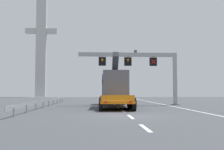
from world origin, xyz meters
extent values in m
plane|color=#424449|center=(0.00, 0.00, 0.00)|extent=(112.00, 112.00, 0.00)
cube|color=silver|center=(0.23, -6.00, 0.01)|extent=(0.20, 2.60, 0.01)
cube|color=silver|center=(0.23, -0.84, 0.01)|extent=(0.20, 2.60, 0.01)
cube|color=silver|center=(0.23, 4.32, 0.01)|extent=(0.20, 2.60, 0.01)
cube|color=silver|center=(0.23, 9.48, 0.01)|extent=(0.20, 2.60, 0.01)
cube|color=silver|center=(0.23, 14.64, 0.01)|extent=(0.20, 2.60, 0.01)
cube|color=silver|center=(0.23, 19.79, 0.01)|extent=(0.20, 2.60, 0.01)
cube|color=silver|center=(0.23, 24.95, 0.01)|extent=(0.20, 2.60, 0.01)
cube|color=silver|center=(0.23, 30.11, 0.01)|extent=(0.20, 2.60, 0.01)
cube|color=silver|center=(0.23, 35.27, 0.01)|extent=(0.20, 2.60, 0.01)
cube|color=silver|center=(0.23, 40.43, 0.01)|extent=(0.20, 2.60, 0.01)
cube|color=silver|center=(0.23, 45.59, 0.01)|extent=(0.20, 2.60, 0.01)
cube|color=silver|center=(6.20, 12.00, 0.01)|extent=(0.20, 63.00, 0.01)
cube|color=#9EA0A5|center=(7.39, 13.70, 3.10)|extent=(0.40, 0.40, 6.20)
cube|color=slate|center=(7.39, 13.70, 0.04)|extent=(0.90, 0.90, 0.08)
cube|color=#9EA0A5|center=(1.75, 13.70, 5.95)|extent=(11.67, 0.44, 0.44)
cube|color=#4C4C51|center=(2.66, 13.70, 6.35)|extent=(0.28, 0.40, 0.28)
cube|color=black|center=(4.78, 13.70, 5.13)|extent=(0.86, 0.24, 1.01)
cube|color=#9EA0A5|center=(4.78, 13.70, 5.68)|extent=(0.08, 0.08, 0.16)
cube|color=red|center=(4.78, 13.57, 5.13)|extent=(0.53, 0.02, 0.53)
cube|color=red|center=(4.78, 13.57, 5.13)|extent=(0.53, 0.02, 0.53)
cube|color=black|center=(1.75, 13.70, 5.13)|extent=(0.86, 0.24, 1.01)
cube|color=#9EA0A5|center=(1.75, 13.70, 5.68)|extent=(0.08, 0.08, 0.16)
cone|color=orange|center=(1.75, 13.57, 5.23)|extent=(0.31, 0.31, 0.35)
cube|color=black|center=(-1.28, 13.70, 5.13)|extent=(0.86, 0.24, 1.01)
cube|color=#9EA0A5|center=(-1.28, 13.70, 5.68)|extent=(0.08, 0.08, 0.16)
cone|color=orange|center=(-1.28, 13.57, 5.23)|extent=(0.31, 0.31, 0.35)
cube|color=orange|center=(-0.12, 8.64, 0.73)|extent=(3.04, 10.46, 0.24)
cube|color=orange|center=(-0.24, 3.36, 1.10)|extent=(2.66, 0.14, 0.44)
cylinder|color=black|center=(-1.58, 4.17, 0.55)|extent=(0.35, 1.11, 1.10)
cylinder|color=black|center=(1.12, 4.11, 0.55)|extent=(0.35, 1.11, 1.10)
cylinder|color=black|center=(-1.55, 5.22, 0.55)|extent=(0.35, 1.11, 1.10)
cylinder|color=black|center=(1.15, 5.16, 0.55)|extent=(0.35, 1.11, 1.10)
cylinder|color=black|center=(-1.53, 6.27, 0.55)|extent=(0.35, 1.11, 1.10)
cylinder|color=black|center=(1.17, 6.21, 0.55)|extent=(0.35, 1.11, 1.10)
cylinder|color=black|center=(-1.50, 7.32, 0.55)|extent=(0.35, 1.11, 1.10)
cylinder|color=black|center=(1.20, 7.26, 0.55)|extent=(0.35, 1.11, 1.10)
cylinder|color=black|center=(-1.48, 8.37, 0.55)|extent=(0.35, 1.11, 1.10)
cylinder|color=black|center=(1.22, 8.31, 0.55)|extent=(0.35, 1.11, 1.10)
cube|color=#1E38AD|center=(0.04, 15.74, 2.10)|extent=(2.65, 3.26, 3.10)
cube|color=black|center=(0.04, 15.74, 2.80)|extent=(2.68, 3.28, 0.60)
cylinder|color=black|center=(-1.22, 16.65, 0.55)|extent=(0.37, 1.11, 1.10)
cylinder|color=black|center=(1.35, 16.59, 0.55)|extent=(0.37, 1.11, 1.10)
cylinder|color=black|center=(-1.27, 14.65, 0.55)|extent=(0.37, 1.11, 1.10)
cylinder|color=black|center=(1.30, 14.59, 0.55)|extent=(0.37, 1.11, 1.10)
cube|color=#565B66|center=(-0.11, 9.04, 2.20)|extent=(2.51, 5.77, 2.70)
cube|color=#2D2D33|center=(-0.13, 8.18, 4.15)|extent=(0.63, 2.95, 2.29)
cube|color=red|center=(-1.23, 3.34, 0.80)|extent=(0.20, 0.06, 0.12)
cube|color=red|center=(0.73, 3.30, 0.80)|extent=(0.20, 0.06, 0.12)
cube|color=#999EA3|center=(-7.21, 12.02, 0.60)|extent=(0.04, 28.05, 0.32)
cube|color=#999EA3|center=(-7.15, -0.44, 0.30)|extent=(0.10, 0.10, 0.60)
cube|color=#999EA3|center=(-7.15, 2.67, 0.30)|extent=(0.10, 0.10, 0.60)
cube|color=#999EA3|center=(-7.15, 5.79, 0.30)|extent=(0.10, 0.10, 0.60)
cube|color=#999EA3|center=(-7.15, 8.91, 0.30)|extent=(0.10, 0.10, 0.60)
cube|color=#999EA3|center=(-7.15, 12.02, 0.30)|extent=(0.10, 0.10, 0.60)
cube|color=#999EA3|center=(-7.15, 15.14, 0.30)|extent=(0.10, 0.10, 0.60)
cube|color=#999EA3|center=(-7.15, 18.26, 0.30)|extent=(0.10, 0.10, 0.60)
cube|color=#999EA3|center=(-7.15, 21.37, 0.30)|extent=(0.10, 0.10, 0.60)
cube|color=#999EA3|center=(-7.15, 24.49, 0.30)|extent=(0.10, 0.10, 0.60)
cube|color=#B7B7B2|center=(-17.82, 59.92, 15.21)|extent=(2.80, 2.00, 30.42)
cube|color=#B7B7B2|center=(-17.82, 59.92, 18.86)|extent=(9.00, 1.60, 1.40)
camera|label=1|loc=(-1.92, -17.98, 1.64)|focal=43.40mm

